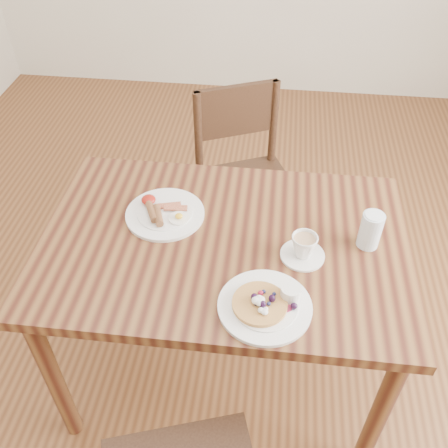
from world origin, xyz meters
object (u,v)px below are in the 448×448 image
chair_far (244,177)px  dining_table (224,261)px  breakfast_plate (164,213)px  teacup_saucer (303,248)px  water_glass (370,230)px  pancake_plate (266,304)px

chair_far → dining_table: bearing=65.1°
breakfast_plate → teacup_saucer: size_ratio=1.93×
dining_table → chair_far: bearing=88.9°
chair_far → breakfast_plate: chair_far is taller
water_glass → pancake_plate: bearing=-136.5°
breakfast_plate → water_glass: water_glass is taller
dining_table → water_glass: water_glass is taller
breakfast_plate → pancake_plate: bearing=-43.5°
dining_table → breakfast_plate: (-0.22, 0.09, 0.11)m
teacup_saucer → water_glass: 0.22m
chair_far → pancake_plate: (0.14, -0.94, 0.27)m
dining_table → teacup_saucer: 0.29m
breakfast_plate → dining_table: bearing=-23.3°
dining_table → breakfast_plate: bearing=156.7°
teacup_saucer → chair_far: bearing=108.4°
breakfast_plate → water_glass: bearing=-5.1°
pancake_plate → water_glass: 0.43m
chair_far → teacup_saucer: size_ratio=6.29×
dining_table → chair_far: size_ratio=1.36×
dining_table → pancake_plate: size_ratio=4.44×
dining_table → teacup_saucer: bearing=-9.7°
dining_table → teacup_saucer: size_ratio=8.57×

